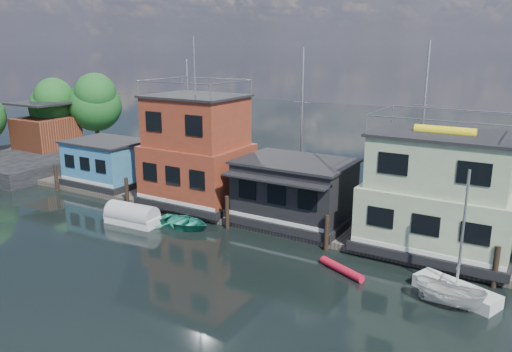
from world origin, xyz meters
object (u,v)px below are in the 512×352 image
Objects in this scene: houseboat_green at (439,195)px; dinghy_teal at (184,222)px; houseboat_red at (197,152)px; houseboat_dark at (295,191)px; tarp_runabout at (132,216)px; motorboat at (449,295)px; houseboat_blue at (107,162)px; red_kayak at (342,269)px; day_sailer at (456,289)px.

houseboat_green is 15.93m from dinghy_teal.
houseboat_red is 8.18m from houseboat_dark.
houseboat_red is 3.13× the size of dinghy_teal.
houseboat_dark is 7.61m from dinghy_teal.
tarp_runabout reaches higher than motorboat.
houseboat_red is 1.41× the size of houseboat_green.
houseboat_red is 1.60× the size of houseboat_dark.
houseboat_blue is 2.17× the size of red_kayak.
motorboat is (18.96, -5.99, -3.48)m from houseboat_red.
dinghy_teal is at bearing -20.07° from houseboat_blue.
day_sailer is (11.07, -4.75, -2.03)m from houseboat_dark.
dinghy_teal is 17.12m from day_sailer.
houseboat_green is 19.46m from tarp_runabout.
houseboat_green is at bearing 79.83° from red_kayak.
red_kayak is (-5.55, 0.84, -0.41)m from motorboat.
dinghy_teal is at bearing -145.42° from houseboat_dark.
houseboat_red is 3.67× the size of motorboat.
houseboat_dark is 0.88× the size of houseboat_green.
houseboat_blue is 1.65× the size of tarp_runabout.
tarp_runabout is 3.63m from dinghy_teal.
houseboat_dark is at bearing -179.88° from houseboat_green.
houseboat_dark is at bearing -0.06° from houseboat_blue.
houseboat_blue is at bearing -167.92° from red_kayak.
houseboat_blue is 1.02× the size of day_sailer.
day_sailer is at bearing 28.59° from red_kayak.
houseboat_blue is at bearing 85.88° from motorboat.
red_kayak is 11.49m from dinghy_teal.
houseboat_green is at bearing -75.40° from dinghy_teal.
day_sailer is (2.07, -4.77, -3.16)m from houseboat_green.
houseboat_green is 2.85× the size of red_kayak.
houseboat_red is at bearing -180.00° from houseboat_green.
houseboat_dark is 2.51× the size of red_kayak.
day_sailer is at bearing 2.54° from motorboat.
houseboat_red is at bearing 0.00° from houseboat_blue.
dinghy_teal is at bearing -64.94° from houseboat_red.
red_kayak is (14.87, 0.24, -0.35)m from tarp_runabout.
houseboat_red is 3.07× the size of tarp_runabout.
dinghy_teal is (-11.45, 0.97, 0.18)m from red_kayak.
houseboat_dark is at bearing -56.37° from dinghy_teal.
houseboat_green reaches higher than red_kayak.
houseboat_green is at bearing 0.12° from houseboat_dark.
houseboat_blue is 0.54× the size of houseboat_red.
houseboat_blue is 9.69m from houseboat_red.
houseboat_blue is at bearing -180.00° from houseboat_green.
houseboat_red reaches higher than day_sailer.
houseboat_green is at bearing 0.00° from houseboat_red.
red_kayak is (-3.60, -5.15, -3.33)m from houseboat_green.
houseboat_green is at bearing 25.86° from motorboat.
dinghy_teal is at bearing 15.63° from tarp_runabout.
tarp_runabout is at bearing -33.86° from houseboat_blue.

